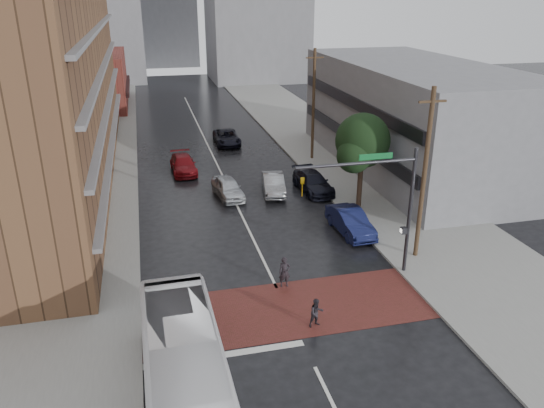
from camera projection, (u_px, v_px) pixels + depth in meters
ground at (289, 315)px, 25.73m from camera, size 160.00×160.00×0.00m
crosswalk at (287, 309)px, 26.18m from camera, size 14.00×5.00×0.02m
sidewalk_west at (84, 172)px, 45.69m from camera, size 9.00×90.00×0.15m
sidewalk_east at (336, 154)px, 50.74m from camera, size 9.00×90.00×0.15m
storefront_west at (95, 80)px, 70.41m from camera, size 8.00×16.00×7.00m
building_east at (413, 117)px, 45.68m from camera, size 11.00×26.00×9.00m
distant_tower_center at (165, 4)px, 106.77m from camera, size 12.00×10.00×24.00m
street_tree at (362, 144)px, 36.66m from camera, size 4.20×4.10×6.90m
signal_mast at (386, 196)px, 27.49m from camera, size 6.50×0.30×7.20m
utility_pole_near at (424, 175)px, 29.34m from camera, size 1.60×0.26×10.00m
utility_pole_far at (313, 104)px, 47.35m from camera, size 1.60×0.26×10.00m
transit_bus at (188, 390)px, 18.52m from camera, size 2.98×11.99×3.33m
pedestrian_a at (285, 272)px, 27.88m from camera, size 0.64×0.44×1.70m
pedestrian_b at (316, 313)px, 24.60m from camera, size 0.79×0.66×1.44m
car_travel_a at (228, 188)px, 39.99m from camera, size 2.32×4.62×1.51m
car_travel_b at (273, 184)px, 40.90m from camera, size 2.21×4.70×1.49m
car_travel_c at (183, 164)px, 45.50m from camera, size 2.18×5.01×1.43m
suv_travel at (227, 137)px, 53.84m from camera, size 2.45×5.21×1.44m
car_parked_near at (350, 222)px, 34.11m from camera, size 1.92×4.87×1.58m
car_parked_mid at (313, 182)px, 41.18m from camera, size 2.42×5.25×1.49m
car_parked_far at (308, 178)px, 42.35m from camera, size 1.66×4.06×1.38m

